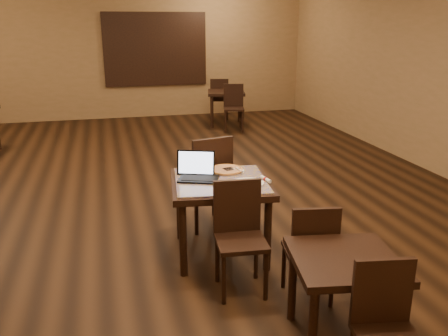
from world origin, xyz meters
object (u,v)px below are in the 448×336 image
object	(u,v)px
other_table_c_chair_near	(386,323)
tiled_table	(221,190)
chair_main_far	(209,177)
chair_main_near	(239,230)
other_table_a_chair_near	(234,105)
other_table_c_chair_far	(311,248)
pizza_pan	(226,171)
other_table_a_chair_far	(219,97)
laptop	(197,171)
other_table_c	(344,272)
other_table_a	(226,97)

from	to	relation	value
other_table_c_chair_near	tiled_table	bearing A→B (deg)	113.58
chair_main_far	chair_main_near	bearing A→B (deg)	77.06
chair_main_near	other_table_a_chair_near	distance (m)	6.07
chair_main_far	other_table_c_chair_far	xyz separation A→B (m)	(0.47, -1.61, -0.10)
pizza_pan	other_table_a_chair_far	world-z (taller)	other_table_a_chair_far
chair_main_near	chair_main_far	xyz separation A→B (m)	(0.01, 1.23, 0.06)
chair_main_near	other_table_a_chair_far	world-z (taller)	other_table_a_chair_far
laptop	other_table_c	distance (m)	1.78
other_table_a_chair_near	other_table_a	bearing A→B (deg)	104.50
other_table_a	other_table_c_chair_near	xyz separation A→B (m)	(-1.05, -7.80, -0.12)
other_table_a_chair_near	other_table_c_chair_far	bearing A→B (deg)	-87.31
chair_main_near	other_table_c	world-z (taller)	chair_main_near
chair_main_near	pizza_pan	distance (m)	0.90
laptop	other_table_a	xyz separation A→B (m)	(1.76, 5.69, -0.22)
laptop	other_table_c_chair_far	xyz separation A→B (m)	(0.69, -1.11, -0.34)
laptop	other_table_c_chair_far	distance (m)	1.35
laptop	other_table_c_chair_near	distance (m)	2.26
chair_main_near	other_table_c	xyz separation A→B (m)	(0.49, -0.89, 0.03)
other_table_c_chair_near	other_table_c_chair_far	world-z (taller)	same
chair_main_near	pizza_pan	size ratio (longest dim) A/B	2.62
tiled_table	other_table_a	bearing A→B (deg)	81.86
chair_main_near	laptop	bearing A→B (deg)	110.60
tiled_table	pizza_pan	world-z (taller)	pizza_pan
laptop	other_table_a_chair_near	world-z (taller)	laptop
other_table_a	other_table_c	size ratio (longest dim) A/B	1.14
laptop	other_table_c	bearing A→B (deg)	-45.70
other_table_a_chair_far	other_table_a_chair_near	bearing A→B (deg)	104.50
tiled_table	other_table_a	size ratio (longest dim) A/B	1.11
pizza_pan	tiled_table	bearing A→B (deg)	-116.57
other_table_a	other_table_c	bearing A→B (deg)	-85.67
other_table_a_chair_near	chair_main_near	bearing A→B (deg)	-92.41
chair_main_far	other_table_c_chair_near	size ratio (longest dim) A/B	1.21
pizza_pan	chair_main_far	bearing A→B (deg)	105.16
tiled_table	laptop	size ratio (longest dim) A/B	2.38
laptop	other_table_a_chair_near	xyz separation A→B (m)	(1.78, 5.14, -0.30)
other_table_a_chair_far	other_table_c_chair_near	size ratio (longest dim) A/B	1.09
laptop	other_table_c_chair_near	bearing A→B (deg)	-50.55
other_table_a_chair_near	other_table_a_chair_far	bearing A→B (deg)	104.50
other_table_c_chair_far	other_table_a	bearing A→B (deg)	-89.72
pizza_pan	other_table_c_chair_far	distance (m)	1.33
chair_main_far	other_table_a_chair_near	size ratio (longest dim) A/B	1.11
chair_main_near	other_table_a_chair_far	bearing A→B (deg)	82.26
other_table_a_chair_near	other_table_a_chair_far	distance (m)	1.10
chair_main_near	laptop	distance (m)	0.81
chair_main_far	pizza_pan	xyz separation A→B (m)	(0.10, -0.37, 0.18)
other_table_a_chair_far	other_table_c_chair_near	xyz separation A→B (m)	(-1.03, -8.35, -0.05)
other_table_a	other_table_a_chair_far	world-z (taller)	other_table_a_chair_far
other_table_c_chair_near	chair_main_near	bearing A→B (deg)	119.27
chair_main_near	other_table_a	xyz separation A→B (m)	(1.56, 6.42, 0.08)
other_table_c_chair_near	other_table_a_chair_near	bearing A→B (deg)	90.88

